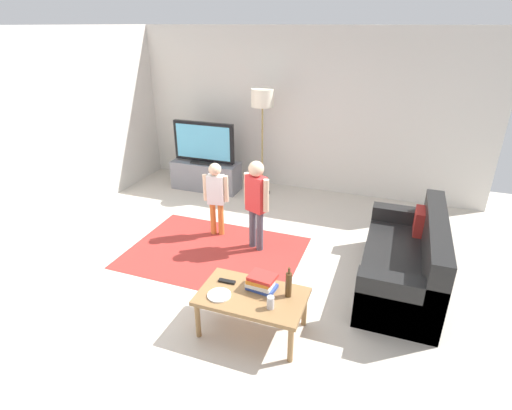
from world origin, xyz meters
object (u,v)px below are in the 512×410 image
(couch, at_px, (408,264))
(tv_remote, at_px, (227,281))
(tv_stand, at_px, (206,176))
(child_center, at_px, (256,198))
(floor_lamp, at_px, (263,104))
(child_near_tv, at_px, (216,193))
(coffee_table, at_px, (252,299))
(bottle, at_px, (289,284))
(tv, at_px, (204,143))
(soda_can, at_px, (271,302))
(plate, at_px, (219,295))
(book_stack, at_px, (261,282))

(couch, bearing_deg, tv_remote, -144.86)
(tv_stand, xyz_separation_m, child_center, (1.55, -1.64, 0.48))
(floor_lamp, bearing_deg, child_near_tv, -93.33)
(coffee_table, relative_size, tv_remote, 5.88)
(child_near_tv, height_order, bottle, child_near_tv)
(tv, bearing_deg, tv_remote, -59.69)
(couch, bearing_deg, child_center, 173.82)
(tv_stand, height_order, soda_can, soda_can)
(couch, relative_size, plate, 8.18)
(tv, distance_m, child_center, 2.25)
(tv_stand, distance_m, couch, 3.90)
(tv, relative_size, soda_can, 9.17)
(tv, height_order, plate, tv)
(couch, xyz_separation_m, child_near_tv, (-2.52, 0.38, 0.34))
(tv_stand, bearing_deg, coffee_table, -56.66)
(coffee_table, height_order, book_stack, book_stack)
(couch, height_order, coffee_table, couch)
(child_near_tv, distance_m, coffee_table, 2.03)
(book_stack, relative_size, plate, 1.31)
(plate, bearing_deg, bottle, 20.14)
(floor_lamp, distance_m, tv_remote, 3.45)
(child_near_tv, bearing_deg, coffee_table, -55.24)
(tv_remote, bearing_deg, floor_lamp, 101.28)
(child_near_tv, bearing_deg, plate, -63.93)
(coffee_table, relative_size, plate, 4.55)
(book_stack, distance_m, plate, 0.41)
(soda_can, xyz_separation_m, plate, (-0.50, 0.00, -0.05))
(tv, xyz_separation_m, plate, (1.78, -3.22, -0.42))
(book_stack, bearing_deg, tv_remote, -176.72)
(tv_stand, distance_m, child_center, 2.31)
(floor_lamp, bearing_deg, bottle, -66.61)
(coffee_table, xyz_separation_m, book_stack, (0.05, 0.12, 0.12))
(tv_remote, bearing_deg, soda_can, -25.00)
(child_near_tv, distance_m, book_stack, 1.95)
(tv_remote, distance_m, plate, 0.22)
(soda_can, bearing_deg, tv, 125.22)
(tv, distance_m, coffee_table, 3.75)
(soda_can, bearing_deg, child_center, 114.29)
(tv_stand, relative_size, couch, 0.67)
(soda_can, bearing_deg, tv_stand, 125.04)
(bottle, bearing_deg, child_center, 120.77)
(tv_stand, bearing_deg, soda_can, -54.96)
(bottle, bearing_deg, soda_can, -114.44)
(child_center, bearing_deg, couch, -6.18)
(couch, xyz_separation_m, soda_can, (-1.15, -1.40, 0.19))
(tv_stand, height_order, child_center, child_center)
(tv, xyz_separation_m, soda_can, (2.28, -3.22, -0.37))
(child_near_tv, relative_size, plate, 4.77)
(plate, bearing_deg, child_center, 97.93)
(bottle, xyz_separation_m, plate, (-0.60, -0.22, -0.12))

